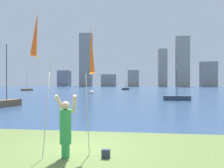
# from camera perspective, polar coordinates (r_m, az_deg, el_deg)

# --- Properties ---
(ground) EXTENTS (120.00, 138.00, 0.12)m
(ground) POSITION_cam_1_polar(r_m,az_deg,el_deg) (57.97, 5.00, -1.71)
(ground) COLOR #5B7038
(person) EXTENTS (0.67, 0.49, 1.82)m
(person) POSITION_cam_1_polar(r_m,az_deg,el_deg) (6.47, -12.14, -10.99)
(person) COLOR green
(person) RESTS_ON ground
(kite_flag_left) EXTENTS (0.16, 1.20, 4.04)m
(kite_flag_left) POSITION_cam_1_polar(r_m,az_deg,el_deg) (6.18, -19.39, 11.42)
(kite_flag_left) COLOR #B2B2B7
(kite_flag_left) RESTS_ON ground
(kite_flag_right) EXTENTS (0.16, 0.97, 3.87)m
(kite_flag_right) POSITION_cam_1_polar(r_m,az_deg,el_deg) (6.85, -5.47, 8.11)
(kite_flag_right) COLOR #B2B2B7
(kite_flag_right) RESTS_ON ground
(bag) EXTENTS (0.24, 0.12, 0.25)m
(bag) POSITION_cam_1_polar(r_m,az_deg,el_deg) (6.51, -1.63, -17.91)
(bag) COLOR #33384C
(bag) RESTS_ON ground
(sailboat_0) EXTENTS (1.65, 2.74, 5.60)m
(sailboat_0) POSITION_cam_1_polar(r_m,az_deg,el_deg) (21.76, -26.04, -4.39)
(sailboat_0) COLOR brown
(sailboat_0) RESTS_ON ground
(sailboat_1) EXTENTS (0.98, 2.45, 4.59)m
(sailboat_1) POSITION_cam_1_polar(r_m,az_deg,el_deg) (40.47, -5.34, -2.15)
(sailboat_1) COLOR silver
(sailboat_1) RESTS_ON ground
(sailboat_2) EXTENTS (2.56, 2.30, 5.85)m
(sailboat_2) POSITION_cam_1_polar(r_m,az_deg,el_deg) (59.29, -21.56, -1.29)
(sailboat_2) COLOR brown
(sailboat_2) RESTS_ON ground
(sailboat_3) EXTENTS (2.10, 1.41, 4.00)m
(sailboat_3) POSITION_cam_1_polar(r_m,az_deg,el_deg) (60.20, 3.66, -0.48)
(sailboat_3) COLOR #333D51
(sailboat_3) RESTS_ON ground
(sailboat_4) EXTENTS (3.15, 0.92, 3.57)m
(sailboat_4) POSITION_cam_1_polar(r_m,az_deg,el_deg) (27.08, 16.76, -3.49)
(sailboat_4) COLOR #333D51
(sailboat_4) RESTS_ON ground
(skyline_tower_0) EXTENTS (5.40, 6.98, 8.13)m
(skyline_tower_0) POSITION_cam_1_polar(r_m,az_deg,el_deg) (115.03, -12.48, 1.43)
(skyline_tower_0) COLOR gray
(skyline_tower_0) RESTS_ON ground
(skyline_tower_1) EXTENTS (6.36, 3.06, 27.03)m
(skyline_tower_1) POSITION_cam_1_polar(r_m,az_deg,el_deg) (111.69, -6.92, 6.32)
(skyline_tower_1) COLOR gray
(skyline_tower_1) RESTS_ON ground
(skyline_tower_2) EXTENTS (7.21, 5.29, 6.04)m
(skyline_tower_2) POSITION_cam_1_polar(r_m,az_deg,el_deg) (109.78, -0.87, 0.94)
(skyline_tower_2) COLOR gray
(skyline_tower_2) RESTS_ON ground
(skyline_tower_3) EXTENTS (5.39, 7.04, 7.95)m
(skyline_tower_3) POSITION_cam_1_polar(r_m,az_deg,el_deg) (106.38, 5.68, 1.47)
(skyline_tower_3) COLOR gray
(skyline_tower_3) RESTS_ON ground
(skyline_tower_4) EXTENTS (4.10, 5.01, 18.34)m
(skyline_tower_4) POSITION_cam_1_polar(r_m,az_deg,el_deg) (109.40, 13.20, 4.15)
(skyline_tower_4) COLOR gray
(skyline_tower_4) RESTS_ON ground
(skyline_tower_5) EXTENTS (6.24, 3.33, 24.00)m
(skyline_tower_5) POSITION_cam_1_polar(r_m,az_deg,el_deg) (109.10, 18.14, 5.64)
(skyline_tower_5) COLOR gray
(skyline_tower_5) RESTS_ON ground
(skyline_tower_6) EXTENTS (7.53, 3.02, 11.72)m
(skyline_tower_6) POSITION_cam_1_polar(r_m,az_deg,el_deg) (110.67, 24.12, 2.36)
(skyline_tower_6) COLOR gray
(skyline_tower_6) RESTS_ON ground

